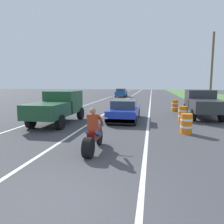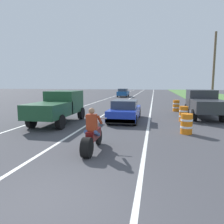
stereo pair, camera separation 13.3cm
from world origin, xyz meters
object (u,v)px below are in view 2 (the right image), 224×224
at_px(construction_barrel_far, 176,106).
at_px(distant_car_far_ahead, 123,93).
at_px(sports_car_blue, 125,111).
at_px(motorcycle_with_rider, 92,136).
at_px(pickup_truck_left_lane_dark_green, 58,106).
at_px(pickup_truck_right_shoulder_dark_grey, 203,102).
at_px(construction_barrel_mid, 184,114).
at_px(construction_barrel_nearest, 186,124).

relative_size(construction_barrel_far, distant_car_far_ahead, 0.25).
relative_size(sports_car_blue, construction_barrel_far, 4.30).
bearing_deg(motorcycle_with_rider, pickup_truck_left_lane_dark_green, 126.31).
bearing_deg(motorcycle_with_rider, sports_car_blue, 87.78).
height_order(pickup_truck_right_shoulder_dark_grey, distant_car_far_ahead, pickup_truck_right_shoulder_dark_grey).
relative_size(sports_car_blue, pickup_truck_right_shoulder_dark_grey, 0.90).
xyz_separation_m(sports_car_blue, construction_barrel_mid, (3.81, 0.35, -0.13)).
bearing_deg(construction_barrel_far, pickup_truck_left_lane_dark_green, -136.94).
height_order(sports_car_blue, construction_barrel_far, sports_car_blue).
relative_size(pickup_truck_right_shoulder_dark_grey, construction_barrel_nearest, 4.80).
bearing_deg(distant_car_far_ahead, sports_car_blue, -81.37).
xyz_separation_m(motorcycle_with_rider, pickup_truck_left_lane_dark_green, (-3.66, 4.98, 0.51)).
bearing_deg(distant_car_far_ahead, pickup_truck_left_lane_dark_green, -90.49).
xyz_separation_m(construction_barrel_nearest, distant_car_far_ahead, (-7.19, 27.52, 0.27)).
bearing_deg(construction_barrel_mid, construction_barrel_nearest, -95.04).
bearing_deg(distant_car_far_ahead, construction_barrel_far, -68.35).
distance_m(construction_barrel_mid, distant_car_far_ahead, 25.14).
height_order(pickup_truck_right_shoulder_dark_grey, construction_barrel_mid, pickup_truck_right_shoulder_dark_grey).
bearing_deg(distant_car_far_ahead, motorcycle_with_rider, -83.70).
height_order(pickup_truck_left_lane_dark_green, pickup_truck_right_shoulder_dark_grey, same).
bearing_deg(pickup_truck_right_shoulder_dark_grey, construction_barrel_nearest, -109.19).
bearing_deg(sports_car_blue, construction_barrel_far, 54.89).
distance_m(pickup_truck_left_lane_dark_green, construction_barrel_far, 10.60).
relative_size(motorcycle_with_rider, distant_car_far_ahead, 0.55).
distance_m(construction_barrel_mid, construction_barrel_far, 5.08).
height_order(motorcycle_with_rider, pickup_truck_left_lane_dark_green, pickup_truck_left_lane_dark_green).
xyz_separation_m(pickup_truck_left_lane_dark_green, construction_barrel_far, (7.73, 7.23, -0.60)).
relative_size(pickup_truck_left_lane_dark_green, construction_barrel_mid, 4.80).
bearing_deg(pickup_truck_right_shoulder_dark_grey, construction_barrel_far, 116.28).
bearing_deg(pickup_truck_right_shoulder_dark_grey, motorcycle_with_rider, -122.03).
bearing_deg(construction_barrel_far, distant_car_far_ahead, 111.65).
xyz_separation_m(sports_car_blue, construction_barrel_far, (3.81, 5.43, -0.13)).
height_order(pickup_truck_left_lane_dark_green, distant_car_far_ahead, pickup_truck_left_lane_dark_green).
distance_m(sports_car_blue, distant_car_far_ahead, 24.62).
bearing_deg(construction_barrel_nearest, motorcycle_with_rider, -136.21).
distance_m(motorcycle_with_rider, construction_barrel_far, 12.87).
distance_m(pickup_truck_left_lane_dark_green, construction_barrel_nearest, 7.57).
relative_size(motorcycle_with_rider, pickup_truck_right_shoulder_dark_grey, 0.46).
bearing_deg(pickup_truck_left_lane_dark_green, construction_barrel_mid, 15.55).
height_order(pickup_truck_left_lane_dark_green, construction_barrel_nearest, pickup_truck_left_lane_dark_green).
bearing_deg(pickup_truck_left_lane_dark_green, distant_car_far_ahead, 89.51).
height_order(sports_car_blue, pickup_truck_left_lane_dark_green, pickup_truck_left_lane_dark_green).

